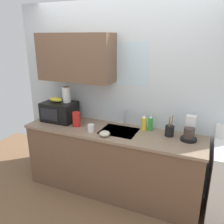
{
  "coord_description": "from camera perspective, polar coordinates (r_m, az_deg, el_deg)",
  "views": [
    {
      "loc": [
        1.09,
        -2.52,
        2.05
      ],
      "look_at": [
        0.0,
        0.0,
        1.15
      ],
      "focal_mm": 36.8,
      "sensor_mm": 36.0,
      "label": 1
    }
  ],
  "objects": [
    {
      "name": "small_bowl",
      "position": [
        2.8,
        -1.85,
        -5.39
      ],
      "size": [
        0.13,
        0.13,
        0.06
      ],
      "primitive_type": "ellipsoid",
      "color": "beige",
      "rests_on": "counter_unit"
    },
    {
      "name": "mug_white",
      "position": [
        2.93,
        -5.25,
        -3.99
      ],
      "size": [
        0.08,
        0.08,
        0.09
      ],
      "primitive_type": "cylinder",
      "color": "white",
      "rests_on": "counter_unit"
    },
    {
      "name": "coffee_maker",
      "position": [
        2.83,
        18.7,
        -4.52
      ],
      "size": [
        0.19,
        0.21,
        0.28
      ],
      "color": "black",
      "rests_on": "counter_unit"
    },
    {
      "name": "dish_soap_bottle_green",
      "position": [
        2.98,
        9.55,
        -2.78
      ],
      "size": [
        0.06,
        0.06,
        0.21
      ],
      "color": "green",
      "rests_on": "counter_unit"
    },
    {
      "name": "sink_faucet",
      "position": [
        3.11,
        3.25,
        -1.41
      ],
      "size": [
        0.03,
        0.03,
        0.22
      ],
      "primitive_type": "cylinder",
      "color": "#B2B5BA",
      "rests_on": "counter_unit"
    },
    {
      "name": "kitchen_wall_assembly",
      "position": [
        3.15,
        0.18,
        5.62
      ],
      "size": [
        3.12,
        0.42,
        2.5
      ],
      "color": "silver",
      "rests_on": "ground"
    },
    {
      "name": "banana_bunch",
      "position": [
        3.35,
        -13.77,
        3.02
      ],
      "size": [
        0.2,
        0.11,
        0.07
      ],
      "primitive_type": "ellipsoid",
      "color": "gold",
      "rests_on": "microwave"
    },
    {
      "name": "microwave",
      "position": [
        3.36,
        -12.9,
        0.14
      ],
      "size": [
        0.46,
        0.35,
        0.27
      ],
      "color": "black",
      "rests_on": "counter_unit"
    },
    {
      "name": "dish_soap_bottle_yellow",
      "position": [
        2.99,
        7.92,
        -2.7
      ],
      "size": [
        0.07,
        0.07,
        0.2
      ],
      "color": "yellow",
      "rests_on": "counter_unit"
    },
    {
      "name": "utensil_crock",
      "position": [
        2.87,
        14.09,
        -4.49
      ],
      "size": [
        0.11,
        0.11,
        0.27
      ],
      "color": "black",
      "rests_on": "counter_unit"
    },
    {
      "name": "cereal_canister",
      "position": [
        3.12,
        -8.82,
        -1.78
      ],
      "size": [
        0.1,
        0.1,
        0.2
      ],
      "primitive_type": "cylinder",
      "color": "red",
      "rests_on": "counter_unit"
    },
    {
      "name": "paper_towel_roll",
      "position": [
        3.28,
        -11.25,
        4.26
      ],
      "size": [
        0.11,
        0.11,
        0.22
      ],
      "primitive_type": "cylinder",
      "color": "white",
      "rests_on": "microwave"
    },
    {
      "name": "counter_unit",
      "position": [
        3.17,
        0.03,
        -11.96
      ],
      "size": [
        2.35,
        0.63,
        0.9
      ],
      "color": "brown",
      "rests_on": "ground"
    }
  ]
}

